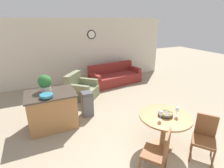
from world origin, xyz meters
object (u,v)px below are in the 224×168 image
object	(u,v)px
potted_plant	(45,83)
couch	(115,77)
teal_bowl	(46,96)
kitchen_island	(52,110)
dining_chair_near_right	(204,136)
dining_chair_near_left	(159,152)
armchair	(81,90)
fruit_bowl	(166,113)
wine_glass_left	(161,113)
wine_glass_right	(177,109)
dining_table	(164,123)
trash_bin	(87,104)

from	to	relation	value
potted_plant	couch	world-z (taller)	potted_plant
teal_bowl	kitchen_island	bearing A→B (deg)	67.85
dining_chair_near_right	dining_chair_near_left	bearing A→B (deg)	50.60
armchair	dining_chair_near_right	bearing A→B (deg)	-116.62
couch	teal_bowl	bearing A→B (deg)	-146.88
couch	fruit_bowl	bearing A→B (deg)	-108.84
teal_bowl	armchair	bearing A→B (deg)	53.61
wine_glass_left	wine_glass_right	distance (m)	0.41
dining_chair_near_left	armchair	distance (m)	3.79
dining_table	potted_plant	bearing A→B (deg)	136.89
dining_chair_near_right	couch	world-z (taller)	dining_chair_near_right
armchair	dining_table	bearing A→B (deg)	-121.70
dining_table	trash_bin	world-z (taller)	dining_table
trash_bin	fruit_bowl	bearing A→B (deg)	-61.27
fruit_bowl	couch	xyz separation A→B (m)	(0.80, 4.16, -0.55)
kitchen_island	trash_bin	world-z (taller)	kitchen_island
wine_glass_right	teal_bowl	distance (m)	2.90
kitchen_island	wine_glass_left	bearing A→B (deg)	-45.78
dining_table	kitchen_island	bearing A→B (deg)	138.57
kitchen_island	teal_bowl	xyz separation A→B (m)	(-0.10, -0.25, 0.52)
trash_bin	couch	distance (m)	2.87
kitchen_island	dining_chair_near_left	bearing A→B (deg)	-57.41
fruit_bowl	kitchen_island	xyz separation A→B (m)	(-2.06, 1.82, -0.36)
dining_chair_near_left	potted_plant	bearing A→B (deg)	83.50
wine_glass_left	potted_plant	size ratio (longest dim) A/B	0.48
armchair	wine_glass_right	bearing A→B (deg)	-119.05
kitchen_island	armchair	xyz separation A→B (m)	(1.12, 1.41, -0.17)
dining_chair_near_left	trash_bin	distance (m)	2.59
wine_glass_right	dining_table	bearing A→B (deg)	152.92
trash_bin	couch	world-z (taller)	couch
fruit_bowl	wine_glass_left	bearing A→B (deg)	-156.90
wine_glass_right	kitchen_island	world-z (taller)	wine_glass_right
teal_bowl	armchair	size ratio (longest dim) A/B	0.24
wine_glass_left	armchair	world-z (taller)	wine_glass_left
wine_glass_left	couch	distance (m)	4.41
potted_plant	trash_bin	world-z (taller)	potted_plant
armchair	teal_bowl	bearing A→B (deg)	-174.40
kitchen_island	armchair	size ratio (longest dim) A/B	0.95
wine_glass_right	teal_bowl	xyz separation A→B (m)	(-2.36, 1.68, 0.06)
wine_glass_left	dining_chair_near_right	bearing A→B (deg)	-32.16
fruit_bowl	trash_bin	size ratio (longest dim) A/B	0.41
dining_table	wine_glass_left	distance (m)	0.40
dining_chair_near_right	wine_glass_right	distance (m)	0.71
dining_chair_near_left	dining_chair_near_right	distance (m)	1.09
dining_table	wine_glass_right	bearing A→B (deg)	-27.08
dining_chair_near_right	wine_glass_left	world-z (taller)	wine_glass_left
dining_chair_near_left	dining_chair_near_right	bearing A→B (deg)	-39.40
wine_glass_left	armchair	size ratio (longest dim) A/B	0.16
teal_bowl	armchair	xyz separation A→B (m)	(1.22, 1.65, -0.69)
wine_glass_left	trash_bin	size ratio (longest dim) A/B	0.28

